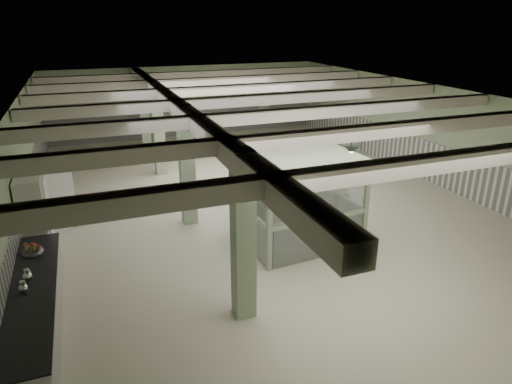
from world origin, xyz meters
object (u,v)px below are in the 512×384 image
object	(u,v)px
prep_counter	(35,309)
guard_booth	(297,183)
walkin_cooler	(37,208)
filing_cabinet	(340,209)

from	to	relation	value
prep_counter	guard_booth	size ratio (longest dim) A/B	1.57
walkin_cooler	filing_cabinet	xyz separation A→B (m)	(8.21, -1.85, -0.54)
prep_counter	filing_cabinet	size ratio (longest dim) A/B	4.37
walkin_cooler	guard_booth	world-z (taller)	guard_booth
filing_cabinet	walkin_cooler	bearing A→B (deg)	-170.07
prep_counter	guard_booth	distance (m)	6.89
prep_counter	filing_cabinet	world-z (taller)	filing_cabinet
filing_cabinet	prep_counter	bearing A→B (deg)	-143.43
walkin_cooler	guard_booth	size ratio (longest dim) A/B	0.76
filing_cabinet	guard_booth	bearing A→B (deg)	-147.66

